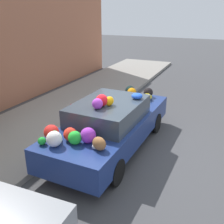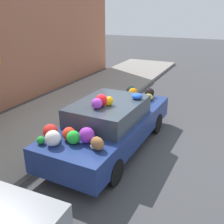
# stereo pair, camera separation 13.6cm
# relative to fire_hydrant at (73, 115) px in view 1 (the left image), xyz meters

# --- Properties ---
(ground_plane) EXTENTS (60.00, 60.00, 0.00)m
(ground_plane) POSITION_rel_fire_hydrant_xyz_m (-0.48, -1.58, -0.49)
(ground_plane) COLOR #424244
(sidewalk_curb) EXTENTS (24.00, 3.20, 0.15)m
(sidewalk_curb) POSITION_rel_fire_hydrant_xyz_m (-0.48, 1.12, -0.42)
(sidewalk_curb) COLOR gray
(sidewalk_curb) RESTS_ON ground
(fire_hydrant) EXTENTS (0.20, 0.20, 0.70)m
(fire_hydrant) POSITION_rel_fire_hydrant_xyz_m (0.00, 0.00, 0.00)
(fire_hydrant) COLOR red
(fire_hydrant) RESTS_ON sidewalk_curb
(art_car) EXTENTS (4.57, 1.81, 1.62)m
(art_car) POSITION_rel_fire_hydrant_xyz_m (-0.54, -1.51, 0.22)
(art_car) COLOR navy
(art_car) RESTS_ON ground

